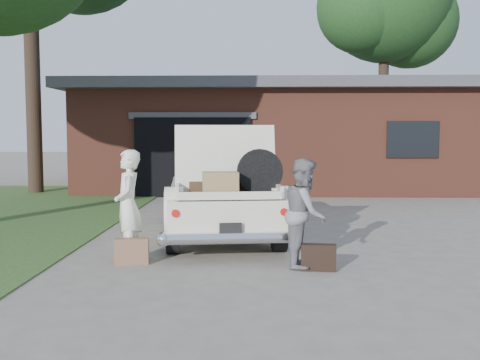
{
  "coord_description": "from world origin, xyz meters",
  "views": [
    {
      "loc": [
        0.21,
        -7.42,
        1.77
      ],
      "look_at": [
        0.0,
        0.6,
        1.1
      ],
      "focal_mm": 42.0,
      "sensor_mm": 36.0,
      "label": 1
    }
  ],
  "objects": [
    {
      "name": "ground",
      "position": [
        0.0,
        0.0,
        0.0
      ],
      "size": [
        90.0,
        90.0,
        0.0
      ],
      "primitive_type": "plane",
      "color": "gray",
      "rests_on": "ground"
    },
    {
      "name": "house",
      "position": [
        0.98,
        11.47,
        1.67
      ],
      "size": [
        12.8,
        7.8,
        3.3
      ],
      "color": "brown",
      "rests_on": "ground"
    },
    {
      "name": "tree_right",
      "position": [
        5.84,
        17.23,
        7.18
      ],
      "size": [
        6.27,
        5.45,
        10.23
      ],
      "color": "#38281E",
      "rests_on": "ground"
    },
    {
      "name": "sedan",
      "position": [
        -0.39,
        2.27,
        0.68
      ],
      "size": [
        2.32,
        4.8,
        1.89
      ],
      "rotation": [
        0.0,
        0.0,
        0.12
      ],
      "color": "beige",
      "rests_on": "ground"
    },
    {
      "name": "woman_left",
      "position": [
        -1.54,
        0.24,
        0.77
      ],
      "size": [
        0.49,
        0.63,
        1.54
      ],
      "primitive_type": "imported",
      "rotation": [
        0.0,
        0.0,
        -1.34
      ],
      "color": "white",
      "rests_on": "ground"
    },
    {
      "name": "woman_right",
      "position": [
        0.88,
        -0.03,
        0.72
      ],
      "size": [
        0.64,
        0.77,
        1.44
      ],
      "primitive_type": "imported",
      "rotation": [
        0.0,
        0.0,
        1.43
      ],
      "color": "gray",
      "rests_on": "ground"
    },
    {
      "name": "suitcase_left",
      "position": [
        -1.45,
        0.02,
        0.18
      ],
      "size": [
        0.47,
        0.19,
        0.35
      ],
      "primitive_type": "cube",
      "rotation": [
        0.0,
        0.0,
        0.11
      ],
      "color": "brown",
      "rests_on": "ground"
    },
    {
      "name": "suitcase_right",
      "position": [
        1.04,
        -0.28,
        0.17
      ],
      "size": [
        0.46,
        0.19,
        0.35
      ],
      "primitive_type": "cube",
      "rotation": [
        0.0,
        0.0,
        -0.1
      ],
      "color": "black",
      "rests_on": "ground"
    }
  ]
}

